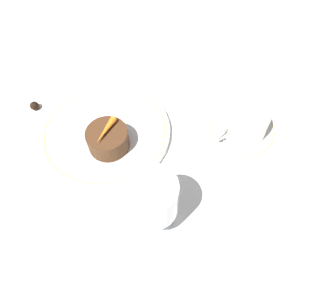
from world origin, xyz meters
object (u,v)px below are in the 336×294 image
dinner_plate (106,132)px  dessert_cake (108,139)px  wine_glass (153,199)px  fork (177,98)px  coffee_cup (245,121)px

dinner_plate → dessert_cake: 0.05m
wine_glass → dessert_cake: (-0.00, -0.16, -0.04)m
wine_glass → dessert_cake: bearing=-91.6°
fork → dessert_cake: bearing=11.3°
dinner_plate → coffee_cup: bearing=146.9°
coffee_cup → dessert_cake: size_ratio=1.48×
wine_glass → dessert_cake: size_ratio=1.55×
dinner_plate → wine_glass: wine_glass is taller
wine_glass → fork: size_ratio=0.68×
fork → dessert_cake: (0.18, 0.04, 0.03)m
coffee_cup → dessert_cake: bearing=-25.2°
coffee_cup → fork: size_ratio=0.65×
dinner_plate → coffee_cup: size_ratio=2.23×
coffee_cup → wine_glass: bearing=12.9°
dinner_plate → dessert_cake: dessert_cake is taller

